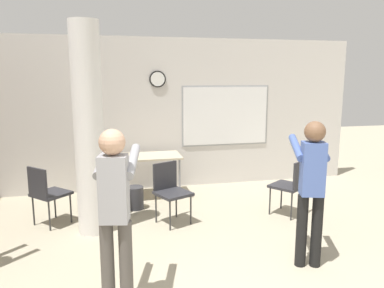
{
  "coord_description": "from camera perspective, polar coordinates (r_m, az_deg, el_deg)",
  "views": [
    {
      "loc": [
        -0.77,
        -1.89,
        2.1
      ],
      "look_at": [
        0.24,
        2.57,
        1.27
      ],
      "focal_mm": 35.0,
      "sensor_mm": 36.0,
      "label": 1
    }
  ],
  "objects": [
    {
      "name": "folding_table",
      "position": [
        6.55,
        -7.91,
        -2.29
      ],
      "size": [
        1.41,
        0.67,
        0.74
      ],
      "color": "beige",
      "rests_on": "ground_plane"
    },
    {
      "name": "person_playing_side",
      "position": [
        4.3,
        17.71,
        -5.57
      ],
      "size": [
        0.48,
        0.68,
        1.64
      ],
      "color": "black",
      "rests_on": "ground_plane"
    },
    {
      "name": "person_playing_front",
      "position": [
        3.41,
        -11.64,
        -9.13
      ],
      "size": [
        0.46,
        0.68,
        1.66
      ],
      "color": "#514C47",
      "rests_on": "ground_plane"
    },
    {
      "name": "support_pillar",
      "position": [
        5.09,
        -15.49,
        1.99
      ],
      "size": [
        0.39,
        0.39,
        2.8
      ],
      "color": "white",
      "rests_on": "ground_plane"
    },
    {
      "name": "chair_table_left",
      "position": [
        5.79,
        -13.37,
        -5.94
      ],
      "size": [
        0.62,
        0.62,
        0.87
      ],
      "color": "#2D2D33",
      "rests_on": "ground_plane"
    },
    {
      "name": "chair_table_front",
      "position": [
        5.44,
        -3.33,
        -6.75
      ],
      "size": [
        0.58,
        0.58,
        0.87
      ],
      "color": "#2D2D33",
      "rests_on": "ground_plane"
    },
    {
      "name": "chair_near_pillar",
      "position": [
        5.68,
        -21.29,
        -6.69
      ],
      "size": [
        0.62,
        0.62,
        0.87
      ],
      "color": "#2D2D33",
      "rests_on": "ground_plane"
    },
    {
      "name": "wall_back",
      "position": [
        7.03,
        -6.24,
        4.5
      ],
      "size": [
        8.0,
        0.15,
        2.8
      ],
      "color": "silver",
      "rests_on": "ground_plane"
    },
    {
      "name": "bottle_on_table",
      "position": [
        6.35,
        -11.25,
        -1.36
      ],
      "size": [
        0.08,
        0.08,
        0.26
      ],
      "color": "black",
      "rests_on": "folding_table"
    },
    {
      "name": "waste_bin",
      "position": [
        6.12,
        -8.62,
        -8.1
      ],
      "size": [
        0.26,
        0.26,
        0.36
      ],
      "color": "#38383D",
      "rests_on": "ground_plane"
    },
    {
      "name": "chair_mid_room",
      "position": [
        5.88,
        14.91,
        -5.78
      ],
      "size": [
        0.61,
        0.61,
        0.87
      ],
      "color": "#2D2D33",
      "rests_on": "ground_plane"
    }
  ]
}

